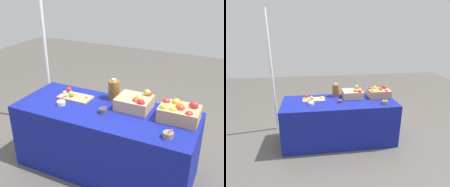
% 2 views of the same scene
% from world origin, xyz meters
% --- Properties ---
extents(ground_plane, '(10.00, 10.00, 0.00)m').
position_xyz_m(ground_plane, '(0.00, 0.00, 0.00)').
color(ground_plane, '#56514C').
extents(table, '(1.90, 0.76, 0.74)m').
position_xyz_m(table, '(0.00, 0.00, 0.37)').
color(table, navy).
rests_on(table, ground_plane).
extents(apple_crate_left, '(0.37, 0.28, 0.19)m').
position_xyz_m(apple_crate_left, '(0.73, 0.12, 0.82)').
color(apple_crate_left, tan).
rests_on(apple_crate_left, table).
extents(apple_crate_middle, '(0.34, 0.30, 0.19)m').
position_xyz_m(apple_crate_middle, '(0.27, 0.16, 0.81)').
color(apple_crate_middle, tan).
rests_on(apple_crate_middle, table).
extents(cutting_board_front, '(0.38, 0.20, 0.08)m').
position_xyz_m(cutting_board_front, '(-0.45, 0.11, 0.76)').
color(cutting_board_front, tan).
rests_on(cutting_board_front, table).
extents(sample_bowl_near, '(0.08, 0.08, 0.09)m').
position_xyz_m(sample_bowl_near, '(0.01, -0.07, 0.76)').
color(sample_bowl_near, '#4C4C51').
rests_on(sample_bowl_near, table).
extents(sample_bowl_mid, '(0.09, 0.10, 0.10)m').
position_xyz_m(sample_bowl_mid, '(0.72, -0.22, 0.77)').
color(sample_bowl_mid, gray).
rests_on(sample_bowl_mid, table).
extents(sample_bowl_far, '(0.10, 0.09, 0.10)m').
position_xyz_m(sample_bowl_far, '(-0.47, -0.10, 0.76)').
color(sample_bowl_far, silver).
rests_on(sample_bowl_far, table).
extents(cider_jug, '(0.13, 0.13, 0.24)m').
position_xyz_m(cider_jug, '(-0.02, 0.27, 0.85)').
color(cider_jug, brown).
rests_on(cider_jug, table).
extents(tent_pole, '(0.04, 0.04, 2.23)m').
position_xyz_m(tent_pole, '(-1.16, 0.56, 1.11)').
color(tent_pole, white).
rests_on(tent_pole, ground_plane).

